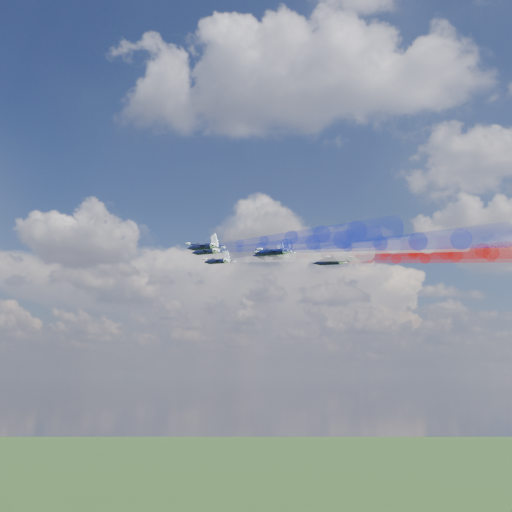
% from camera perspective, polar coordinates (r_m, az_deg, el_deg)
% --- Properties ---
extents(jet_lead, '(17.35, 16.90, 5.52)m').
position_cam_1_polar(jet_lead, '(175.17, -3.73, -0.52)').
color(jet_lead, black).
extents(trail_lead, '(43.77, 34.37, 10.16)m').
position_cam_1_polar(trail_lead, '(150.80, 3.30, -0.06)').
color(trail_lead, white).
extents(jet_inner_left, '(17.35, 16.90, 5.52)m').
position_cam_1_polar(jet_inner_left, '(158.70, -4.82, 0.40)').
color(jet_inner_left, black).
extents(trail_inner_left, '(43.77, 34.37, 10.16)m').
position_cam_1_polar(trail_inner_left, '(134.08, 2.88, 1.09)').
color(trail_inner_left, '#1726C8').
extents(jet_inner_right, '(17.35, 16.90, 5.52)m').
position_cam_1_polar(jet_inner_right, '(172.29, 1.75, -0.13)').
color(jet_inner_right, black).
extents(trail_inner_right, '(43.77, 34.37, 10.16)m').
position_cam_1_polar(trail_inner_right, '(150.12, 9.72, 0.40)').
color(trail_inner_right, red).
extents(jet_outer_left, '(17.35, 16.90, 5.52)m').
position_cam_1_polar(jet_outer_left, '(144.17, -5.11, 0.88)').
color(jet_outer_left, black).
extents(trail_outer_left, '(43.77, 34.37, 10.16)m').
position_cam_1_polar(trail_outer_left, '(119.61, 3.47, 1.74)').
color(trail_outer_left, '#1726C8').
extents(jet_center_third, '(17.35, 16.90, 5.52)m').
position_cam_1_polar(jet_center_third, '(156.69, 1.28, 0.13)').
color(jet_center_third, black).
extents(trail_center_third, '(43.77, 34.37, 10.16)m').
position_cam_1_polar(trail_center_third, '(134.50, 10.10, 0.75)').
color(trail_center_third, white).
extents(jet_outer_right, '(17.35, 16.90, 5.52)m').
position_cam_1_polar(jet_outer_right, '(170.14, 7.11, -0.62)').
color(jet_outer_right, black).
extents(trail_outer_right, '(43.77, 34.37, 10.16)m').
position_cam_1_polar(trail_outer_right, '(150.32, 15.89, -0.16)').
color(trail_outer_right, red).
extents(jet_rear_left, '(17.35, 16.90, 5.52)m').
position_cam_1_polar(jet_rear_left, '(139.14, 1.69, 0.36)').
color(jet_rear_left, black).
extents(trail_rear_left, '(43.77, 34.37, 10.16)m').
position_cam_1_polar(trail_rear_left, '(117.37, 11.89, 1.13)').
color(trail_rear_left, '#1726C8').
extents(jet_rear_right, '(17.35, 16.90, 5.52)m').
position_cam_1_polar(jet_rear_right, '(154.73, 7.89, -0.31)').
color(jet_rear_right, black).
extents(trail_rear_right, '(43.77, 34.37, 10.16)m').
position_cam_1_polar(trail_rear_right, '(135.48, 17.76, 0.25)').
color(trail_rear_right, red).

